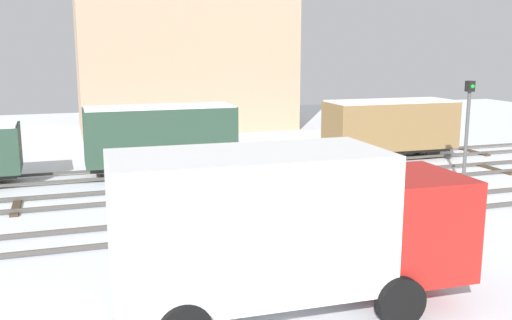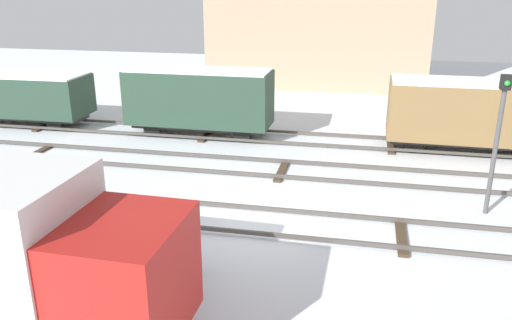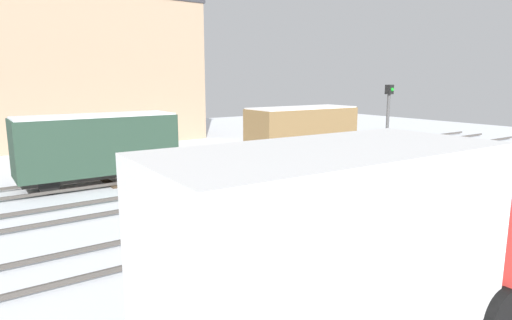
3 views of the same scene
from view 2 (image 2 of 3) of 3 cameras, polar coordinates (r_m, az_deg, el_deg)
The scene contains 11 objects.
ground_plane at distance 13.24m, azimuth 0.18°, elevation -7.09°, with size 60.00×60.00×0.00m, color silver.
track_main_line at distance 13.19m, azimuth 0.18°, elevation -6.67°, with size 44.00×1.94×0.18m.
track_siding_near at distance 16.70m, azimuth 2.85°, elevation -0.96°, with size 44.00×1.94×0.18m.
track_siding_far at distance 19.95m, azimuth 4.41°, elevation 2.39°, with size 44.00×1.94×0.18m.
switch_lever_frame at distance 11.26m, azimuth -9.80°, elevation -11.03°, with size 1.28×0.57×1.45m.
rail_worker at distance 10.25m, azimuth -10.75°, elevation -9.18°, with size 0.63×0.76×1.85m.
signal_post at distance 14.40m, azimuth 25.04°, elevation 2.90°, with size 0.24×0.32×3.68m.
apartment_building at distance 31.09m, azimuth 6.99°, elevation 16.53°, with size 12.37×5.65×8.92m.
freight_car_back_track at distance 20.41m, azimuth -6.26°, elevation 6.73°, with size 5.62×1.95×2.62m.
freight_car_far_end at distance 19.81m, azimuth 22.35°, elevation 4.89°, with size 5.59×2.27×2.54m.
freight_car_near_switch at distance 24.20m, azimuth -25.04°, elevation 6.48°, with size 6.37×2.21×2.17m.
Camera 2 is at (2.38, -11.62, 5.87)m, focal length 36.46 mm.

